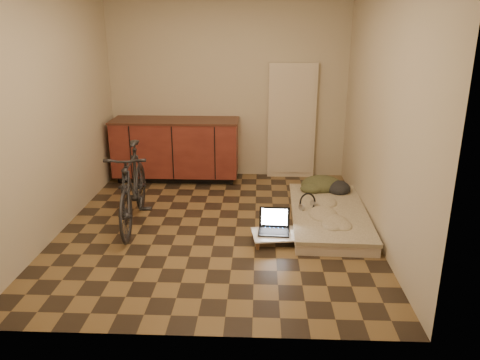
{
  "coord_description": "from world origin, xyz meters",
  "views": [
    {
      "loc": [
        0.47,
        -4.93,
        2.22
      ],
      "look_at": [
        0.26,
        0.06,
        0.55
      ],
      "focal_mm": 35.0,
      "sensor_mm": 36.0,
      "label": 1
    }
  ],
  "objects_px": {
    "futon": "(328,215)",
    "laptop": "(274,226)",
    "lap_desk": "(280,234)",
    "bicycle": "(133,182)"
  },
  "relations": [
    {
      "from": "futon",
      "to": "laptop",
      "type": "distance_m",
      "value": 0.83
    },
    {
      "from": "lap_desk",
      "to": "laptop",
      "type": "height_order",
      "value": "laptop"
    },
    {
      "from": "futon",
      "to": "lap_desk",
      "type": "relative_size",
      "value": 2.87
    },
    {
      "from": "bicycle",
      "to": "futon",
      "type": "height_order",
      "value": "bicycle"
    },
    {
      "from": "bicycle",
      "to": "futon",
      "type": "distance_m",
      "value": 2.31
    },
    {
      "from": "lap_desk",
      "to": "laptop",
      "type": "xyz_separation_m",
      "value": [
        -0.06,
        0.07,
        0.06
      ]
    },
    {
      "from": "futon",
      "to": "lap_desk",
      "type": "height_order",
      "value": "futon"
    },
    {
      "from": "futon",
      "to": "laptop",
      "type": "height_order",
      "value": "laptop"
    },
    {
      "from": "futon",
      "to": "lap_desk",
      "type": "xyz_separation_m",
      "value": [
        -0.59,
        -0.57,
        0.01
      ]
    },
    {
      "from": "laptop",
      "to": "lap_desk",
      "type": "bearing_deg",
      "value": -42.76
    }
  ]
}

